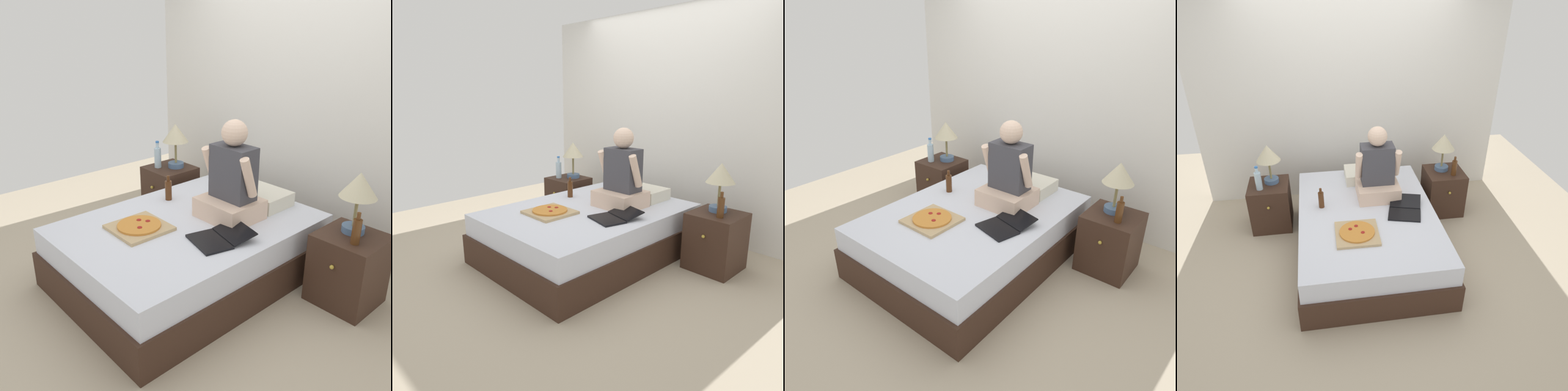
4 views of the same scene
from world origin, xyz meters
The scene contains 14 objects.
ground_plane centered at (0.00, 0.00, 0.00)m, with size 5.69×5.69×0.00m, color tan.
wall_back centered at (0.00, 1.34, 1.25)m, with size 3.69×0.12×2.50m, color silver.
bed centered at (0.00, 0.00, 0.24)m, with size 1.41×1.96×0.49m.
nightstand_left centered at (-1.03, 0.64, 0.27)m, with size 0.44×0.47×0.54m.
lamp_on_left_nightstand centered at (-0.99, 0.69, 0.86)m, with size 0.26×0.26×0.45m.
water_bottle centered at (-1.11, 0.55, 0.65)m, with size 0.07×0.07×0.28m.
nightstand_right centered at (1.03, 0.64, 0.27)m, with size 0.44×0.47×0.54m.
lamp_on_right_nightstand centered at (1.00, 0.69, 0.86)m, with size 0.26×0.26×0.45m.
beer_bottle centered at (1.10, 0.54, 0.63)m, with size 0.06×0.06×0.23m.
pillow centered at (0.11, 0.70, 0.55)m, with size 0.52×0.34×0.12m, color silver.
person_seated centered at (0.16, 0.31, 0.78)m, with size 0.47×0.40×0.78m.
laptop centered at (0.38, -0.05, 0.51)m, with size 0.41×0.48×0.07m.
pizza_box centered at (-0.15, -0.36, 0.51)m, with size 0.41×0.41×0.04m.
beer_bottle_on_bed centered at (-0.45, 0.17, 0.58)m, with size 0.06×0.06×0.22m.
Camera 2 is at (2.56, -2.48, 1.60)m, focal length 35.00 mm.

